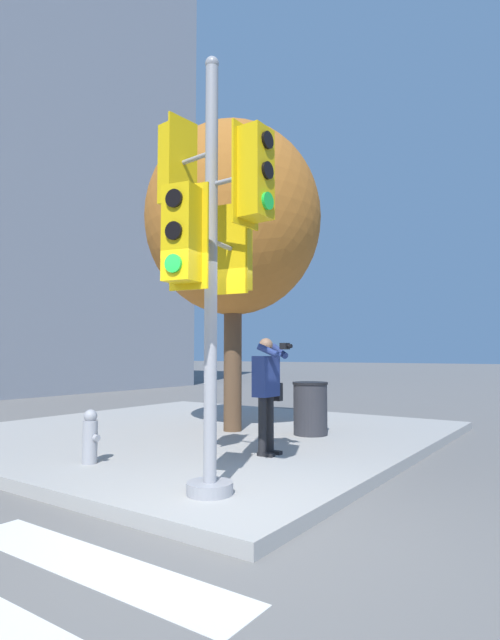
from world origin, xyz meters
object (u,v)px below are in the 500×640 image
(traffic_signal_pole, at_px, (212,234))
(person_photographer, at_px, (267,385))
(fire_hydrant, at_px, (90,437))
(trash_bin, at_px, (310,408))
(street_tree, at_px, (233,220))

(traffic_signal_pole, height_order, person_photographer, traffic_signal_pole)
(fire_hydrant, bearing_deg, traffic_signal_pole, -95.35)
(traffic_signal_pole, xyz_separation_m, person_photographer, (1.98, 0.59, -1.69))
(traffic_signal_pole, relative_size, trash_bin, 5.00)
(traffic_signal_pole, bearing_deg, fire_hydrant, 84.65)
(person_photographer, bearing_deg, traffic_signal_pole, -163.47)
(person_photographer, relative_size, trash_bin, 1.79)
(person_photographer, distance_m, street_tree, 3.69)
(trash_bin, bearing_deg, street_tree, 106.80)
(fire_hydrant, distance_m, trash_bin, 3.86)
(person_photographer, relative_size, street_tree, 0.28)
(street_tree, height_order, trash_bin, street_tree)
(traffic_signal_pole, height_order, trash_bin, traffic_signal_pole)
(trash_bin, bearing_deg, fire_hydrant, 160.82)
(trash_bin, bearing_deg, traffic_signal_pole, -166.90)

